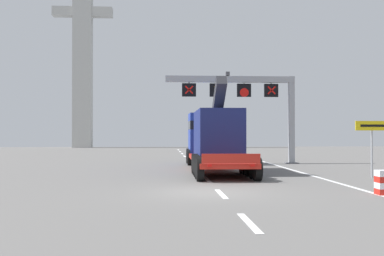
% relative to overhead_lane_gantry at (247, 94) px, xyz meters
% --- Properties ---
extents(ground, '(112.00, 112.00, 0.00)m').
position_rel_overhead_lane_gantry_xyz_m(ground, '(-4.51, -15.68, -5.09)').
color(ground, slate).
extents(lane_markings, '(0.20, 51.29, 0.01)m').
position_rel_overhead_lane_gantry_xyz_m(lane_markings, '(-4.04, 2.67, -5.09)').
color(lane_markings, silver).
rests_on(lane_markings, ground).
extents(edge_line_right, '(0.20, 63.00, 0.01)m').
position_rel_overhead_lane_gantry_xyz_m(edge_line_right, '(1.69, -3.68, -5.09)').
color(edge_line_right, silver).
rests_on(edge_line_right, ground).
extents(overhead_lane_gantry, '(9.70, 0.90, 6.70)m').
position_rel_overhead_lane_gantry_xyz_m(overhead_lane_gantry, '(0.00, 0.00, 0.00)').
color(overhead_lane_gantry, '#9EA0A5').
rests_on(overhead_lane_gantry, ground).
extents(heavy_haul_truck_red, '(3.12, 14.09, 5.30)m').
position_rel_overhead_lane_gantry_xyz_m(heavy_haul_truck_red, '(-3.01, -4.43, -3.11)').
color(heavy_haul_truck_red, red).
rests_on(heavy_haul_truck_red, ground).
extents(exit_sign_yellow, '(1.74, 0.15, 2.87)m').
position_rel_overhead_lane_gantry_xyz_m(exit_sign_yellow, '(4.42, -10.52, -2.89)').
color(exit_sign_yellow, '#9EA0A5').
rests_on(exit_sign_yellow, ground).
extents(bridge_pylon_distant, '(9.00, 2.00, 33.31)m').
position_rel_overhead_lane_gantry_xyz_m(bridge_pylon_distant, '(-18.25, 37.56, 11.95)').
color(bridge_pylon_distant, '#B7B7B2').
rests_on(bridge_pylon_distant, ground).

